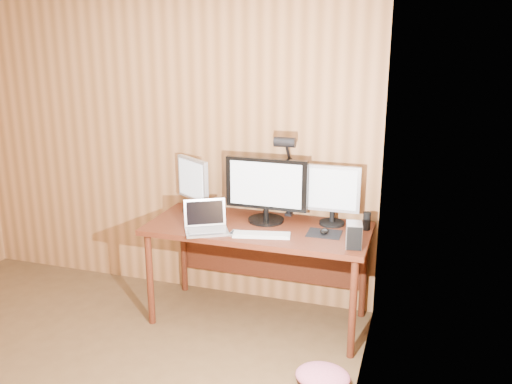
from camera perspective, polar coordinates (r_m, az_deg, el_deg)
The scene contains 13 objects.
desk at distance 4.02m, azimuth 0.53°, elevation -4.91°, with size 1.60×0.70×0.75m.
monitor_center at distance 3.94m, azimuth 1.08°, elevation 0.33°, with size 0.61×0.27×0.48m.
monitor_left at distance 4.20m, azimuth -6.66°, elevation 0.93°, with size 0.33×0.24×0.42m.
monitor_right at distance 3.92m, azimuth 8.10°, elevation -0.13°, with size 0.39×0.18×0.44m.
laptop at distance 3.83m, azimuth -5.29°, elevation -3.29°, with size 0.37×0.34×0.21m.
keyboard at distance 3.72m, azimuth 0.59°, elevation -4.52°, with size 0.41×0.20×0.02m.
mousepad at distance 3.79m, azimuth 7.19°, elevation -4.36°, with size 0.23×0.19×0.00m, color black.
mouse at distance 3.78m, azimuth 7.20°, elevation -4.08°, with size 0.06×0.10×0.04m, color black.
hard_drive at distance 3.57m, azimuth 10.27°, elevation -4.48°, with size 0.12×0.16×0.16m.
phone at distance 3.76m, azimuth -2.30°, elevation -4.34°, with size 0.06×0.11×0.02m.
speaker at distance 3.90m, azimuth 11.58°, elevation -3.00°, with size 0.05×0.05×0.13m, color black.
desk_lamp at distance 3.96m, azimuth 3.28°, elevation 2.90°, with size 0.15×0.22×0.67m.
fabric_pile at distance 3.54m, azimuth 7.04°, elevation -18.71°, with size 0.34×0.28×0.11m, color #D06581, non-canonical shape.
Camera 1 is at (2.03, -1.88, 2.07)m, focal length 38.00 mm.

